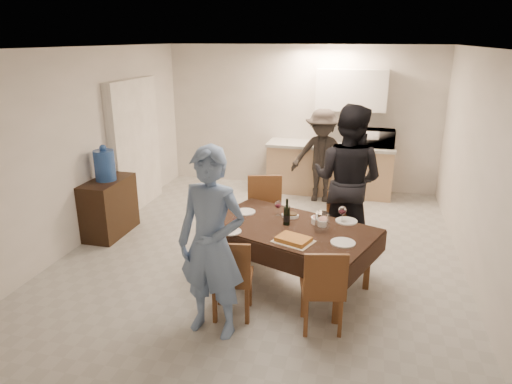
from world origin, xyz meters
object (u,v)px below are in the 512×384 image
console (109,207)px  person_near (212,244)px  wine_bottle (287,212)px  water_jug (105,165)px  water_pitcher (322,222)px  savoury_tart (293,239)px  microwave (379,138)px  person_far (347,180)px  person_kitchen (322,156)px  dining_table (290,229)px

console → person_near: 2.91m
wine_bottle → person_near: 1.21m
water_jug → person_near: (2.20, -1.83, -0.11)m
console → water_pitcher: (3.10, -0.83, 0.41)m
savoury_tart → microwave: microwave is taller
microwave → person_near: bearing=71.4°
person_near → person_far: 2.37m
water_pitcher → person_kitchen: person_kitchen is taller
dining_table → savoury_tart: size_ratio=5.36×
console → water_pitcher: size_ratio=4.05×
microwave → person_near: size_ratio=0.30×
console → water_pitcher: bearing=-15.0°
water_jug → console: bearing=90.0°
microwave → person_kitchen: person_kitchen is taller
person_far → dining_table: bearing=81.0°
water_jug → savoury_tart: (2.85, -1.16, -0.29)m
dining_table → console: 2.87m
wine_bottle → microwave: bearing=73.4°
water_jug → water_pitcher: 3.22m
water_jug → person_far: person_far is taller
dining_table → person_near: 1.21m
water_pitcher → savoury_tart: water_pitcher is taller
person_kitchen → dining_table: bearing=-90.5°
water_jug → person_near: 2.87m
dining_table → person_near: size_ratio=1.14×
wine_bottle → person_far: 1.17m
console → savoury_tart: bearing=-22.1°
water_pitcher → person_near: size_ratio=0.12×
console → water_jug: bearing=-90.0°
savoury_tart → person_far: (0.45, 1.43, 0.24)m
person_kitchen → microwave: bearing=26.0°
savoury_tart → person_kitchen: size_ratio=0.24×
microwave → water_jug: bearing=35.3°
water_jug → wine_bottle: bearing=-15.1°
wine_bottle → microwave: size_ratio=0.57×
water_jug → water_pitcher: (3.10, -0.83, -0.21)m
water_jug → water_pitcher: water_jug is taller
dining_table → console: console is taller
wine_bottle → water_pitcher: bearing=-14.0°
water_pitcher → person_near: 1.35m
wine_bottle → person_kitchen: bearing=88.5°
wine_bottle → person_far: (0.60, 1.00, 0.11)m
person_near → console: bearing=147.8°
dining_table → microwave: (0.95, 3.40, 0.38)m
water_pitcher → microwave: 3.51m
water_jug → person_far: size_ratio=0.22×
person_kitchen → water_jug: bearing=-142.0°
console → dining_table: bearing=-15.8°
person_near → savoury_tart: bearing=53.4°
savoury_tart → microwave: 3.89m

